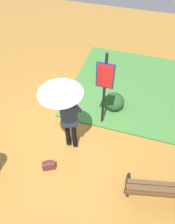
{
  "coord_description": "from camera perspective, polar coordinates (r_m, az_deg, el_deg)",
  "views": [
    {
      "loc": [
        -1.65,
        3.2,
        4.87
      ],
      "look_at": [
        -0.57,
        -0.32,
        0.85
      ],
      "focal_mm": 34.87,
      "sensor_mm": 36.0,
      "label": 1
    }
  ],
  "objects": [
    {
      "name": "ground_plane",
      "position": [
        6.06,
        -6.06,
        -6.4
      ],
      "size": [
        18.0,
        18.0,
        0.0
      ],
      "primitive_type": "plane",
      "color": "#B27A33"
    },
    {
      "name": "leaf_pile_by_bench",
      "position": [
        7.62,
        4.18,
        8.19
      ],
      "size": [
        0.51,
        0.41,
        0.11
      ],
      "color": "#C68428",
      "rests_on": "ground_plane"
    },
    {
      "name": "info_sign_post",
      "position": [
        5.33,
        4.51,
        7.34
      ],
      "size": [
        0.44,
        0.07,
        2.3
      ],
      "color": "black",
      "rests_on": "ground_plane"
    },
    {
      "name": "handbag",
      "position": [
        5.49,
        -10.15,
        -13.61
      ],
      "size": [
        0.33,
        0.26,
        0.37
      ],
      "color": "brown",
      "rests_on": "ground_plane"
    },
    {
      "name": "shrub_cluster",
      "position": [
        6.61,
        6.74,
        2.76
      ],
      "size": [
        0.65,
        0.59,
        0.53
      ],
      "color": "#285628",
      "rests_on": "ground_plane"
    },
    {
      "name": "person_with_umbrella",
      "position": [
        4.71,
        -6.07,
        2.41
      ],
      "size": [
        0.96,
        0.96,
        2.04
      ],
      "color": "black",
      "rests_on": "ground_plane"
    },
    {
      "name": "grass_verge",
      "position": [
        7.55,
        14.88,
        5.78
      ],
      "size": [
        4.8,
        4.0,
        0.05
      ],
      "color": "#47843D",
      "rests_on": "ground_plane"
    },
    {
      "name": "park_bench",
      "position": [
        5.06,
        18.33,
        -19.25
      ],
      "size": [
        1.42,
        0.66,
        0.75
      ],
      "color": "black",
      "rests_on": "ground_plane"
    }
  ]
}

